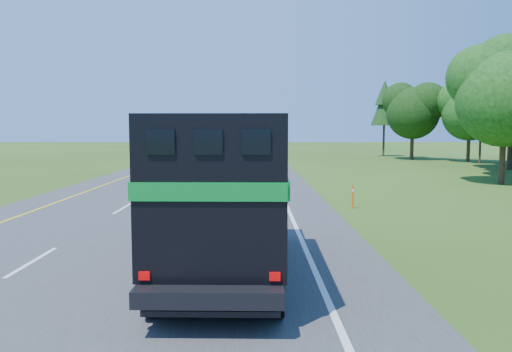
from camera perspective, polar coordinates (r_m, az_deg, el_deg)
The scene contains 6 objects.
road at distance 52.15m, azimuth -4.61°, elevation 1.40°, with size 15.00×260.00×0.04m, color #38383A.
lane_markings at distance 52.15m, azimuth -4.61°, elevation 1.42°, with size 11.15×260.00×0.01m.
horse_truck at distance 12.01m, azimuth -3.41°, elevation -1.72°, with size 2.83×8.47×3.72m.
white_suv at distance 41.83m, azimuth -10.97°, elevation 1.47°, with size 2.59×5.61×1.56m, color silver.
far_car at distance 108.60m, azimuth -4.29°, elevation 3.79°, with size 1.79×4.46×1.52m, color silver.
delineator at distance 22.73m, azimuth 11.01°, elevation -2.25°, with size 0.09×0.05×1.06m.
Camera 1 is at (4.01, -1.88, 3.48)m, focal length 35.00 mm.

